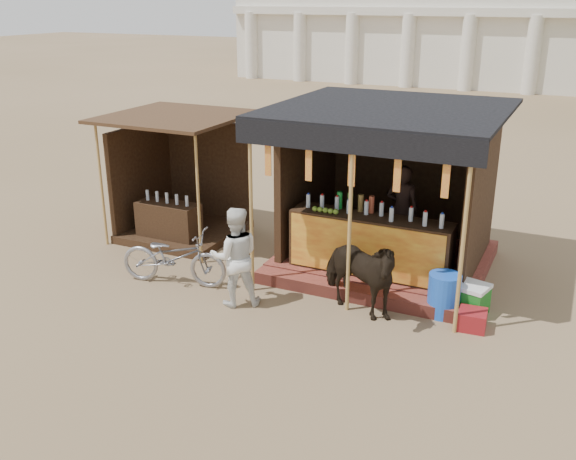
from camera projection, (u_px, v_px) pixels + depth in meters
The scene contains 10 objects.
ground at pixel (238, 343), 8.70m from camera, with size 120.00×120.00×0.00m, color #846B4C.
main_stall at pixel (387, 211), 10.80m from camera, with size 3.60×3.61×2.78m.
secondary_stall at pixel (176, 192), 12.43m from camera, with size 2.40×2.40×2.38m.
cow at pixel (358, 275), 9.30m from camera, with size 0.67×1.47×1.24m, color black.
motorbike at pixel (174, 257), 10.34m from camera, with size 0.62×1.77×0.93m, color gray.
bystander at pixel (235, 257), 9.55m from camera, with size 0.75×0.58×1.54m, color silver.
blue_barrel at pixel (444, 295), 9.35m from camera, with size 0.47×0.47×0.65m, color blue.
red_crate at pixel (472, 320), 9.03m from camera, with size 0.38×0.38×0.27m, color maroon.
cooler at pixel (465, 297), 9.49m from camera, with size 0.73×0.58×0.46m.
background_building at pixel (484, 5), 33.56m from camera, with size 26.00×7.45×8.18m.
Camera 1 is at (3.88, -6.62, 4.43)m, focal length 40.00 mm.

